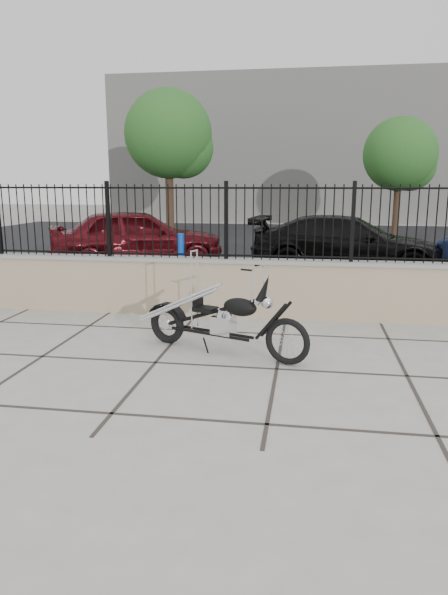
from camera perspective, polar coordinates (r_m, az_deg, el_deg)
ground_plane at (r=6.42m, az=5.69°, el=-7.69°), size 90.00×90.00×0.00m
parking_lot at (r=18.66m, az=8.02°, el=5.43°), size 30.00×30.00×0.00m
retaining_wall at (r=8.70m, az=6.75°, el=0.89°), size 14.00×0.36×0.96m
iron_fence at (r=8.56m, az=6.93°, el=8.00°), size 14.00×0.08×1.20m
background_building at (r=32.58m, az=8.76°, el=15.33°), size 22.00×6.00×8.00m
chopper_motorcycle at (r=6.81m, az=-0.40°, el=-0.53°), size 2.24×1.19×1.35m
car_red at (r=14.31m, az=-9.31°, el=6.43°), size 4.85×3.34×1.53m
car_black at (r=13.57m, az=13.14°, el=5.64°), size 4.95×2.45×1.38m
bollard_a at (r=11.41m, az=-4.62°, el=4.06°), size 0.17×0.17×1.12m
tree_left at (r=23.27m, az=-6.02°, el=17.50°), size 3.67×3.67×6.19m
tree_right at (r=22.80m, az=18.43°, el=14.76°), size 2.89×2.89×4.87m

